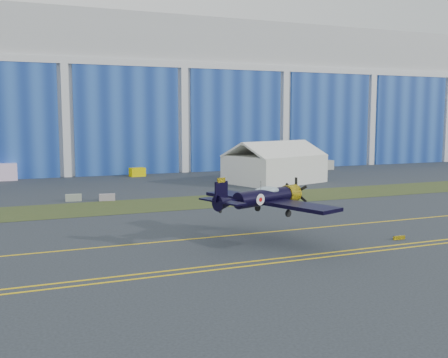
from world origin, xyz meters
name	(u,v)px	position (x,y,z in m)	size (l,w,h in m)	color
ground	(121,232)	(0.00, 0.00, 0.00)	(260.00, 260.00, 0.00)	#2C3239
grass_median	(98,208)	(0.00, 14.00, 0.02)	(260.00, 10.00, 0.02)	#475128
hangar	(55,97)	(0.00, 71.79, 14.96)	(220.00, 45.70, 30.00)	silver
taxiway_centreline	(132,244)	(0.00, -5.00, 0.01)	(200.00, 0.20, 0.02)	yellow
edge_line_near	(162,276)	(0.00, -14.50, 0.01)	(80.00, 0.20, 0.02)	yellow
edge_line_far	(158,272)	(0.00, -13.50, 0.01)	(80.00, 0.20, 0.02)	yellow
guard_board_right	(399,238)	(22.00, -12.00, 0.17)	(1.20, 0.15, 0.35)	yellow
warbird	(263,197)	(10.79, -7.92, 3.81)	(15.35, 16.76, 4.07)	black
tent	(275,162)	(30.72, 28.29, 3.42)	(17.41, 14.97, 6.83)	white
tug	(137,172)	(11.78, 45.47, 0.78)	(2.68, 1.68, 1.56)	#EAD700
gse_box	(325,165)	(50.32, 43.43, 0.95)	(3.16, 1.69, 1.90)	#AAACA0
barrier_a	(73,198)	(-2.05, 20.58, 0.45)	(2.00, 0.60, 0.90)	gray
barrier_b	(107,197)	(1.97, 19.22, 0.45)	(2.00, 0.60, 0.90)	#9A8F99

